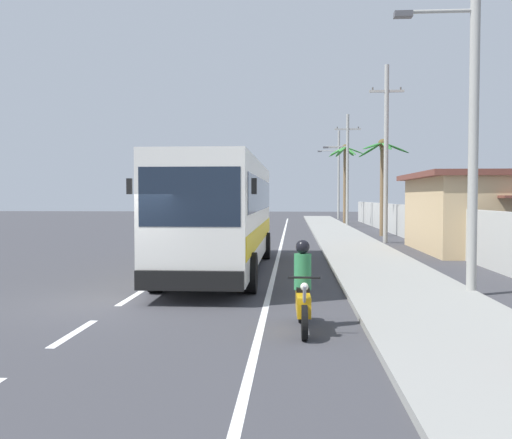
{
  "coord_description": "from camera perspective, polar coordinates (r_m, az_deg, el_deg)",
  "views": [
    {
      "loc": [
        3.9,
        -12.27,
        2.44
      ],
      "look_at": [
        2.7,
        5.76,
        1.7
      ],
      "focal_mm": 38.78,
      "sensor_mm": 36.0,
      "label": 1
    }
  ],
  "objects": [
    {
      "name": "palm_nearest",
      "position": [
        35.46,
        12.88,
        5.42
      ],
      "size": [
        3.2,
        3.48,
        6.05
      ],
      "color": "brown",
      "rests_on": "ground"
    },
    {
      "name": "coach_bus_foreground",
      "position": [
        18.21,
        -3.35,
        0.93
      ],
      "size": [
        2.96,
        12.1,
        3.83
      ],
      "color": "silver",
      "rests_on": "ground"
    },
    {
      "name": "palm_second",
      "position": [
        51.47,
        9.14,
        5.44
      ],
      "size": [
        3.33,
        3.45,
        7.26
      ],
      "color": "brown",
      "rests_on": "ground"
    },
    {
      "name": "utility_pole_distant",
      "position": [
        61.31,
        8.45,
        4.83
      ],
      "size": [
        3.36,
        0.24,
        9.68
      ],
      "color": "#9E9E99",
      "rests_on": "ground"
    },
    {
      "name": "lane_markings",
      "position": [
        27.26,
        -0.27,
        -2.78
      ],
      "size": [
        3.46,
        71.08,
        0.01
      ],
      "color": "white",
      "rests_on": "ground"
    },
    {
      "name": "ground_plane",
      "position": [
        13.11,
        -13.72,
        -8.45
      ],
      "size": [
        160.0,
        160.0,
        0.0
      ],
      "primitive_type": "plane",
      "color": "#3A3A3F"
    },
    {
      "name": "utility_pole_mid",
      "position": [
        30.11,
        13.27,
        6.87
      ],
      "size": [
        1.81,
        0.24,
        9.37
      ],
      "color": "#9E9E99",
      "rests_on": "ground"
    },
    {
      "name": "utility_pole_nearest",
      "position": [
        14.78,
        21.35,
        12.17
      ],
      "size": [
        3.16,
        0.24,
        9.38
      ],
      "color": "#9E9E99",
      "rests_on": "ground"
    },
    {
      "name": "sidewalk_kerb",
      "position": [
        22.58,
        11.2,
        -3.73
      ],
      "size": [
        3.2,
        90.0,
        0.14
      ],
      "primitive_type": "cube",
      "color": "gray",
      "rests_on": "ground"
    },
    {
      "name": "utility_pole_far",
      "position": [
        45.6,
        9.33,
        5.33
      ],
      "size": [
        3.04,
        0.24,
        9.13
      ],
      "color": "#9E9E99",
      "rests_on": "ground"
    },
    {
      "name": "boundary_wall",
      "position": [
        27.15,
        18.1,
        -0.84
      ],
      "size": [
        0.24,
        60.0,
        1.97
      ],
      "primitive_type": "cube",
      "color": "#B2B2AD",
      "rests_on": "ground"
    },
    {
      "name": "motorcycle_beside_bus",
      "position": [
        10.24,
        4.85,
        -7.63
      ],
      "size": [
        0.56,
        1.96,
        1.65
      ],
      "color": "black",
      "rests_on": "ground"
    }
  ]
}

